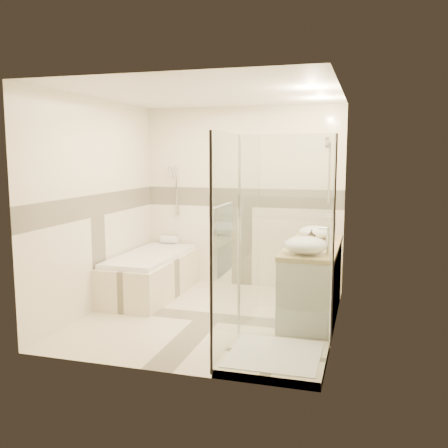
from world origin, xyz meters
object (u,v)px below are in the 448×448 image
(vessel_sink_near, at_px, (315,232))
(amenity_bottle_a, at_px, (312,237))
(vessel_sink_far, at_px, (306,245))
(shower_enclosure, at_px, (264,305))
(amenity_bottle_b, at_px, (311,239))
(bathtub, at_px, (151,272))
(vanity, at_px, (312,281))

(vessel_sink_near, distance_m, amenity_bottle_a, 0.41)
(vessel_sink_far, relative_size, amenity_bottle_a, 2.60)
(shower_enclosure, xyz_separation_m, amenity_bottle_b, (0.27, 1.21, 0.42))
(bathtub, bearing_deg, vessel_sink_far, -22.63)
(vessel_sink_far, bearing_deg, amenity_bottle_b, 90.00)
(bathtub, xyz_separation_m, vessel_sink_far, (2.13, -0.89, 0.63))
(vessel_sink_near, relative_size, vessel_sink_far, 0.88)
(vanity, height_order, amenity_bottle_b, amenity_bottle_b)
(vessel_sink_near, height_order, amenity_bottle_b, vessel_sink_near)
(vessel_sink_near, height_order, amenity_bottle_a, amenity_bottle_a)
(vessel_sink_far, bearing_deg, vessel_sink_near, 90.00)
(bathtub, xyz_separation_m, vessel_sink_near, (2.13, 0.07, 0.62))
(vessel_sink_near, bearing_deg, amenity_bottle_b, -90.00)
(vanity, xyz_separation_m, vessel_sink_far, (-0.02, -0.54, 0.51))
(vanity, bearing_deg, amenity_bottle_a, 167.74)
(vanity, distance_m, amenity_bottle_a, 0.51)
(vanity, distance_m, shower_enclosure, 1.31)
(bathtub, relative_size, vanity, 1.05)
(shower_enclosure, xyz_separation_m, vessel_sink_far, (0.27, 0.73, 0.43))
(vessel_sink_near, distance_m, vessel_sink_far, 0.96)
(bathtub, bearing_deg, amenity_bottle_b, -10.82)
(shower_enclosure, distance_m, vessel_sink_near, 1.76)
(shower_enclosure, xyz_separation_m, vessel_sink_near, (0.27, 1.69, 0.42))
(bathtub, height_order, vanity, vanity)
(bathtub, distance_m, amenity_bottle_b, 2.26)
(bathtub, relative_size, amenity_bottle_a, 9.97)
(bathtub, xyz_separation_m, amenity_bottle_a, (2.13, -0.35, 0.63))
(vanity, relative_size, vessel_sink_near, 4.13)
(vessel_sink_far, bearing_deg, amenity_bottle_a, 90.00)
(vanity, bearing_deg, vessel_sink_near, 92.73)
(bathtub, height_order, vessel_sink_near, vessel_sink_near)
(vessel_sink_near, bearing_deg, vanity, -87.27)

